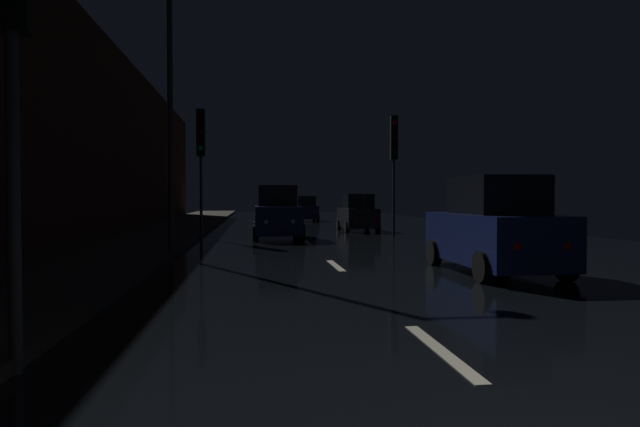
{
  "coord_description": "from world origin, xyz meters",
  "views": [
    {
      "loc": [
        -2.0,
        -2.6,
        1.64
      ],
      "look_at": [
        0.08,
        14.32,
        1.18
      ],
      "focal_mm": 30.54,
      "sensor_mm": 36.0,
      "label": 1
    }
  ],
  "objects_px": {
    "car_approaching_headlights": "(277,214)",
    "car_parked_right_near": "(494,229)",
    "traffic_light_far_right": "(394,148)",
    "car_distant_taillights": "(306,210)",
    "car_parked_right_far": "(358,214)",
    "streetlamp_overhead": "(185,69)",
    "traffic_light_far_left": "(201,144)"
  },
  "relations": [
    {
      "from": "car_approaching_headlights",
      "to": "car_parked_right_near",
      "type": "bearing_deg",
      "value": 21.4
    },
    {
      "from": "streetlamp_overhead",
      "to": "traffic_light_far_right",
      "type": "bearing_deg",
      "value": 42.9
    },
    {
      "from": "traffic_light_far_right",
      "to": "car_distant_taillights",
      "type": "distance_m",
      "value": 17.12
    },
    {
      "from": "traffic_light_far_right",
      "to": "car_parked_right_near",
      "type": "relative_size",
      "value": 1.24
    },
    {
      "from": "car_distant_taillights",
      "to": "car_parked_right_far",
      "type": "relative_size",
      "value": 0.98
    },
    {
      "from": "traffic_light_far_right",
      "to": "car_parked_right_near",
      "type": "height_order",
      "value": "traffic_light_far_right"
    },
    {
      "from": "traffic_light_far_left",
      "to": "streetlamp_overhead",
      "type": "height_order",
      "value": "streetlamp_overhead"
    },
    {
      "from": "car_approaching_headlights",
      "to": "car_parked_right_far",
      "type": "bearing_deg",
      "value": 138.05
    },
    {
      "from": "car_parked_right_far",
      "to": "traffic_light_far_left",
      "type": "bearing_deg",
      "value": 122.54
    },
    {
      "from": "car_parked_right_far",
      "to": "car_distant_taillights",
      "type": "bearing_deg",
      "value": 6.6
    },
    {
      "from": "traffic_light_far_right",
      "to": "car_parked_right_near",
      "type": "bearing_deg",
      "value": 3.04
    },
    {
      "from": "traffic_light_far_right",
      "to": "car_approaching_headlights",
      "type": "height_order",
      "value": "traffic_light_far_right"
    },
    {
      "from": "traffic_light_far_right",
      "to": "car_parked_right_far",
      "type": "xyz_separation_m",
      "value": [
        -0.8,
        4.16,
        -2.99
      ]
    },
    {
      "from": "streetlamp_overhead",
      "to": "car_parked_right_near",
      "type": "xyz_separation_m",
      "value": [
        7.19,
        -4.27,
        -4.31
      ]
    },
    {
      "from": "streetlamp_overhead",
      "to": "car_parked_right_far",
      "type": "relative_size",
      "value": 2.16
    },
    {
      "from": "traffic_light_far_left",
      "to": "car_parked_right_near",
      "type": "bearing_deg",
      "value": 38.54
    },
    {
      "from": "traffic_light_far_left",
      "to": "car_approaching_headlights",
      "type": "distance_m",
      "value": 4.22
    },
    {
      "from": "car_distant_taillights",
      "to": "car_parked_right_near",
      "type": "relative_size",
      "value": 0.87
    },
    {
      "from": "traffic_light_far_left",
      "to": "car_parked_right_far",
      "type": "height_order",
      "value": "traffic_light_far_left"
    },
    {
      "from": "traffic_light_far_right",
      "to": "car_parked_right_near",
      "type": "xyz_separation_m",
      "value": [
        -0.8,
        -11.69,
        -2.88
      ]
    },
    {
      "from": "car_approaching_headlights",
      "to": "car_distant_taillights",
      "type": "xyz_separation_m",
      "value": [
        2.87,
        17.36,
        -0.15
      ]
    },
    {
      "from": "car_approaching_headlights",
      "to": "car_parked_right_near",
      "type": "distance_m",
      "value": 11.86
    },
    {
      "from": "traffic_light_far_right",
      "to": "car_approaching_headlights",
      "type": "relative_size",
      "value": 1.21
    },
    {
      "from": "streetlamp_overhead",
      "to": "car_parked_right_near",
      "type": "bearing_deg",
      "value": -30.68
    },
    {
      "from": "traffic_light_far_right",
      "to": "streetlamp_overhead",
      "type": "height_order",
      "value": "streetlamp_overhead"
    },
    {
      "from": "car_parked_right_near",
      "to": "car_approaching_headlights",
      "type": "bearing_deg",
      "value": 21.4
    },
    {
      "from": "car_approaching_headlights",
      "to": "car_parked_right_near",
      "type": "xyz_separation_m",
      "value": [
        4.33,
        -11.04,
        -0.03
      ]
    },
    {
      "from": "car_approaching_headlights",
      "to": "car_distant_taillights",
      "type": "relative_size",
      "value": 1.18
    },
    {
      "from": "streetlamp_overhead",
      "to": "car_approaching_headlights",
      "type": "height_order",
      "value": "streetlamp_overhead"
    },
    {
      "from": "car_parked_right_near",
      "to": "car_parked_right_far",
      "type": "distance_m",
      "value": 15.86
    },
    {
      "from": "car_parked_right_far",
      "to": "traffic_light_far_right",
      "type": "bearing_deg",
      "value": -169.16
    },
    {
      "from": "traffic_light_far_right",
      "to": "traffic_light_far_left",
      "type": "xyz_separation_m",
      "value": [
        -8.21,
        -0.57,
        0.02
      ]
    }
  ]
}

